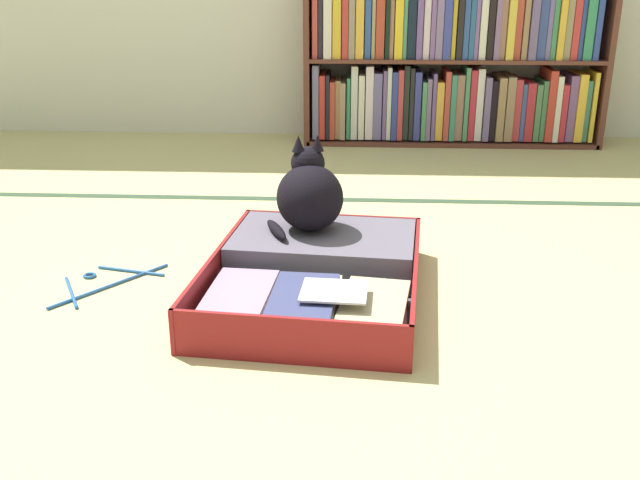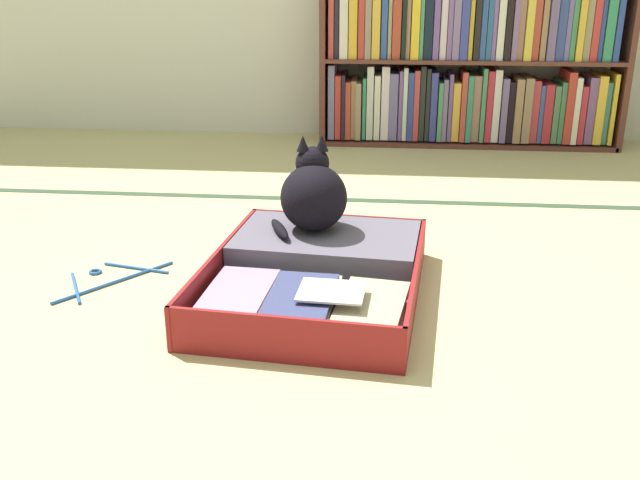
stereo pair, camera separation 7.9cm
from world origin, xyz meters
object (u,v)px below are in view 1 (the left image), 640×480
(bookshelf, at_px, (452,64))
(clothes_hanger, at_px, (104,282))
(black_cat, at_px, (309,195))
(open_suitcase, at_px, (317,273))

(bookshelf, distance_m, clothes_hanger, 2.41)
(black_cat, distance_m, clothes_hanger, 0.69)
(open_suitcase, bearing_deg, black_cat, 100.40)
(open_suitcase, distance_m, clothes_hanger, 0.66)
(open_suitcase, distance_m, black_cat, 0.27)
(bookshelf, distance_m, open_suitcase, 2.14)
(black_cat, bearing_deg, bookshelf, 70.28)
(bookshelf, bearing_deg, clothes_hanger, -122.35)
(open_suitcase, relative_size, clothes_hanger, 2.47)
(clothes_hanger, bearing_deg, black_cat, 17.00)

